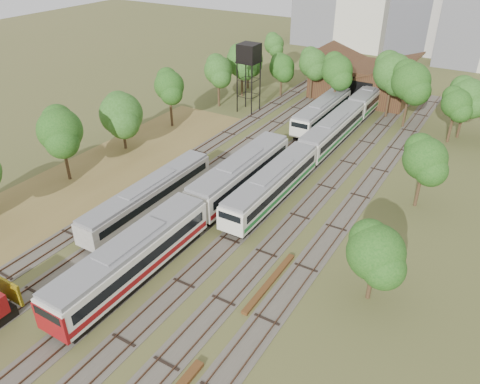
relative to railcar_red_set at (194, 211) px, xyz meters
The scene contains 13 objects.
ground 10.70m from the railcar_red_set, 79.00° to the right, with size 240.00×240.00×0.00m, color #475123.
dry_grass_patch 16.30m from the railcar_red_set, behind, with size 14.00×60.00×0.04m, color brown.
tracks 14.92m from the railcar_red_set, 84.82° to the left, with size 24.60×80.00×0.19m.
railcar_red_set is the anchor object (origin of this frame).
railcar_green_set 26.46m from the railcar_red_set, 81.31° to the left, with size 2.95×52.07×3.65m.
railcar_rear 32.08m from the railcar_red_set, 90.00° to the left, with size 2.93×16.08×3.62m.
old_grey_coach 6.02m from the railcar_red_set, behind, with size 2.68×18.00×3.31m.
water_tower 34.49m from the railcar_red_set, 111.34° to the left, with size 3.06×3.06×10.61m.
rail_pile_far 10.90m from the railcar_red_set, 17.93° to the right, with size 0.53×8.54×0.28m, color brown.
maintenance_shed 47.71m from the railcar_red_set, 88.80° to the left, with size 16.45×11.55×7.58m.
tree_band_left 23.63m from the railcar_red_set, 143.38° to the left, with size 6.60×73.67×8.75m.
tree_band_far 39.62m from the railcar_red_set, 78.95° to the left, with size 50.00×9.73×9.85m.
tree_band_right 23.00m from the railcar_red_set, 39.07° to the left, with size 4.67×40.11×7.84m.
Camera 1 is at (21.79, -20.22, 26.79)m, focal length 35.00 mm.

